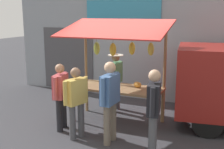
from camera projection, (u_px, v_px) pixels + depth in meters
The scene contains 8 objects.
ground_plane at pixel (117, 121), 7.11m from camera, with size 40.00×40.00×0.00m, color #38383D.
street_backdrop at pixel (143, 44), 8.74m from camera, with size 9.00×0.30×3.40m.
market_stall at pixel (118, 59), 6.81m from camera, with size 2.50×1.46×2.50m.
vendor_with_sunhat at pixel (116, 78), 7.72m from camera, with size 0.41×0.68×1.58m.
shopper_with_shopping_bag at pixel (76, 99), 5.99m from camera, with size 0.34×0.65×1.54m.
shopper_in_striped_shirt at pixel (154, 107), 5.25m from camera, with size 0.31×0.69×1.65m.
shopper_with_ponytail at pixel (110, 96), 5.75m from camera, with size 0.24×0.72×1.70m.
shopper_in_grey_tee at pixel (61, 93), 6.44m from camera, with size 0.31×0.66×1.54m.
Camera 1 is at (-2.55, 6.20, 2.64)m, focal length 45.81 mm.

